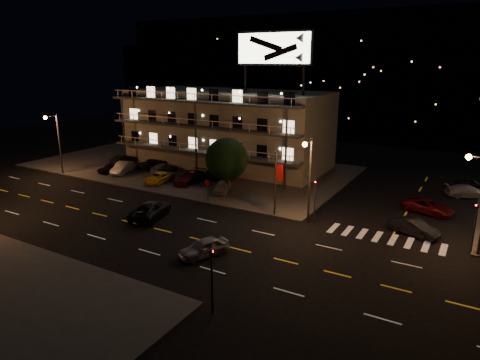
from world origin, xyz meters
The scene contains 28 objects.
ground centered at (0.00, 0.00, 0.00)m, with size 140.00×140.00×0.00m, color black.
curb_nw centered at (-14.00, 20.00, 0.07)m, with size 44.00×24.00×0.15m, color #373734.
motel centered at (-9.94, 23.88, 5.34)m, with size 28.00×13.80×18.10m.
hill_backdrop centered at (-5.94, 68.78, 11.55)m, with size 120.00×25.00×24.00m.
streetlight_nw centered at (-26.00, 7.94, 4.96)m, with size 0.44×1.92×8.00m.
streetlight_nc centered at (8.50, 7.94, 4.96)m, with size 0.44×1.92×8.00m.
signal_nw centered at (9.00, 8.50, 2.57)m, with size 0.20×0.27×4.60m.
signal_sw centered at (9.00, -8.50, 2.57)m, with size 0.20×0.27×4.60m.
signal_ne centered at (22.00, 8.50, 2.57)m, with size 0.27×0.20×4.60m.
banner_north centered at (5.09, 8.40, 3.43)m, with size 0.83×0.16×6.40m.
stop_sign centered at (-3.00, 8.57, 1.71)m, with size 0.91×0.11×2.61m.
tree centered at (-2.91, 12.23, 3.86)m, with size 4.95×4.77×6.24m.
lot_car_0 centered at (-20.75, 11.96, 0.82)m, with size 1.57×3.91×1.33m, color black.
lot_car_1 centered at (-19.19, 12.35, 0.89)m, with size 1.57×4.50×1.48m, color gray.
lot_car_2 centered at (-12.09, 11.34, 0.76)m, with size 2.03×4.41×1.23m, color gold.
lot_car_3 centered at (-8.76, 13.10, 0.86)m, with size 1.98×4.87×1.41m, color #540C13.
lot_car_4 centered at (-3.20, 11.84, 0.79)m, with size 1.51×3.75×1.28m, color gray.
lot_car_5 centered at (-22.70, 16.19, 0.83)m, with size 1.44×4.14×1.36m, color black.
lot_car_6 centered at (-17.46, 16.47, 0.80)m, with size 2.15×4.66×1.30m, color black.
lot_car_7 centered at (-14.68, 15.44, 0.76)m, with size 1.72×4.23×1.23m, color gray.
lot_car_8 centered at (-7.23, 16.59, 0.92)m, with size 1.82×4.52×1.54m, color black.
lot_car_9 centered at (-5.27, 17.24, 0.81)m, with size 1.39×3.98×1.31m, color #540C13.
side_car_0 centered at (17.53, 10.19, 0.70)m, with size 1.48×4.24×1.40m, color black.
side_car_1 centered at (17.85, 16.72, 0.67)m, with size 2.24×4.85×1.35m, color #540C13.
side_car_2 centered at (20.95, 24.47, 0.67)m, with size 1.89×4.65×1.35m, color gray.
side_car_3 centered at (21.04, 28.06, 0.62)m, with size 1.47×3.65×1.24m, color black.
road_car_east centered at (4.10, -2.34, 0.69)m, with size 1.63×4.05×1.38m, color gray.
road_car_west centered at (-5.14, 2.01, 0.75)m, with size 2.51×5.43×1.51m, color black.
Camera 1 is at (21.78, -27.18, 14.73)m, focal length 32.00 mm.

